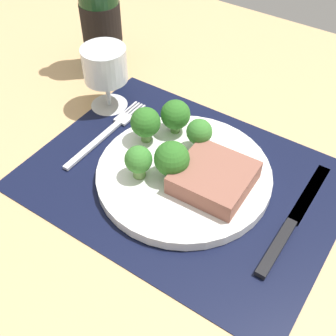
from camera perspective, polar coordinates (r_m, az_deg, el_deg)
The scene contains 13 objects.
ground_plane at distance 66.80cm, azimuth 2.00°, elevation -2.38°, with size 140.00×110.00×3.00cm, color tan.
placemat at distance 65.58cm, azimuth 2.03°, elevation -1.42°, with size 44.86×33.83×0.30cm, color black.
plate at distance 64.89cm, azimuth 2.06°, elevation -0.84°, with size 25.65×25.65×1.60cm, color white.
steak at distance 61.46cm, azimuth 5.77°, elevation -1.43°, with size 10.05×9.99×2.90cm, color #8C5647.
broccoli_back_left at distance 61.60cm, azimuth -3.83°, elevation 0.98°, with size 3.95×3.95×5.20cm.
broccoli_near_steak at distance 68.68cm, azimuth 0.97°, elevation 6.86°, with size 4.66×4.66×5.64cm.
broccoli_center at distance 66.98cm, azimuth -2.92°, elevation 5.85°, with size 4.62×4.62×5.86cm.
broccoli_front_edge at distance 65.65cm, azimuth 4.05°, elevation 4.61°, with size 3.90×3.90×5.32cm.
broccoli_near_fork at distance 61.13cm, azimuth 0.50°, elevation 1.15°, with size 5.03×5.03×5.99cm.
fork at distance 73.14cm, azimuth -7.86°, elevation 4.53°, with size 2.40×19.20×0.50cm.
knife at distance 61.73cm, azimuth 15.49°, elevation -7.05°, with size 1.80×23.00×0.80cm.
wine_bottle at distance 84.78cm, azimuth -8.75°, elevation 19.07°, with size 7.33×7.33×29.46cm.
wine_glass at distance 75.27cm, azimuth -8.12°, elevation 12.66°, with size 7.41×7.41×11.28cm.
Camera 1 is at (23.02, -38.43, 48.05)cm, focal length 47.26 mm.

